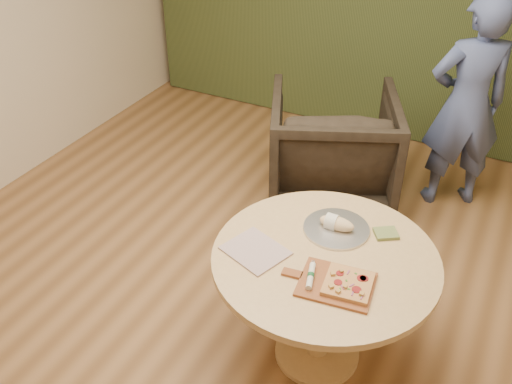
{
  "coord_description": "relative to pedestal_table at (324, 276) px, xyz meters",
  "views": [
    {
      "loc": [
        1.15,
        -2.03,
        2.66
      ],
      "look_at": [
        -0.01,
        0.25,
        0.9
      ],
      "focal_mm": 40.0,
      "sensor_mm": 36.0,
      "label": 1
    }
  ],
  "objects": [
    {
      "name": "person_standing",
      "position": [
        0.34,
        1.94,
        0.22
      ],
      "size": [
        0.72,
        0.65,
        1.65
      ],
      "primitive_type": "imported",
      "rotation": [
        0.0,
        0.0,
        3.68
      ],
      "color": "#445281",
      "rests_on": "ground"
    },
    {
      "name": "green_packet",
      "position": [
        0.22,
        0.3,
        0.15
      ],
      "size": [
        0.16,
        0.15,
        0.02
      ],
      "primitive_type": "cube",
      "rotation": [
        0.0,
        0.0,
        0.58
      ],
      "color": "#4E5D2A",
      "rests_on": "pedestal_table"
    },
    {
      "name": "pedestal_table",
      "position": [
        0.0,
        0.0,
        0.0
      ],
      "size": [
        1.16,
        1.16,
        0.75
      ],
      "rotation": [
        0.0,
        0.0,
        0.2
      ],
      "color": "tan",
      "rests_on": "ground"
    },
    {
      "name": "newspaper",
      "position": [
        -0.33,
        -0.13,
        0.15
      ],
      "size": [
        0.37,
        0.34,
        0.01
      ],
      "primitive_type": "cube",
      "rotation": [
        0.0,
        0.0,
        -0.34
      ],
      "color": "beige",
      "rests_on": "pedestal_table"
    },
    {
      "name": "flatbread_pizza",
      "position": [
        0.18,
        -0.17,
        0.17
      ],
      "size": [
        0.25,
        0.25,
        0.04
      ],
      "rotation": [
        0.0,
        0.0,
        0.12
      ],
      "color": "tan",
      "rests_on": "pizza_paddle"
    },
    {
      "name": "serving_tray",
      "position": [
        -0.03,
        0.23,
        0.15
      ],
      "size": [
        0.36,
        0.36,
        0.02
      ],
      "color": "silver",
      "rests_on": "pedestal_table"
    },
    {
      "name": "cutlery_roll",
      "position": [
        0.0,
        -0.2,
        0.17
      ],
      "size": [
        0.08,
        0.2,
        0.03
      ],
      "rotation": [
        0.0,
        0.0,
        0.27
      ],
      "color": "beige",
      "rests_on": "pizza_paddle"
    },
    {
      "name": "bread_roll",
      "position": [
        -0.04,
        0.23,
        0.18
      ],
      "size": [
        0.19,
        0.09,
        0.09
      ],
      "color": "#E0BF88",
      "rests_on": "serving_tray"
    },
    {
      "name": "room_shell",
      "position": [
        -0.47,
        -0.09,
        0.79
      ],
      "size": [
        5.04,
        6.04,
        2.84
      ],
      "color": "olive",
      "rests_on": "ground"
    },
    {
      "name": "armchair",
      "position": [
        -0.53,
        1.55,
        -0.13
      ],
      "size": [
        1.21,
        1.18,
        0.97
      ],
      "primitive_type": "imported",
      "rotation": [
        0.0,
        0.0,
        3.55
      ],
      "color": "black",
      "rests_on": "ground"
    },
    {
      "name": "pizza_paddle",
      "position": [
        0.11,
        -0.18,
        0.15
      ],
      "size": [
        0.46,
        0.32,
        0.01
      ],
      "rotation": [
        0.0,
        0.0,
        0.12
      ],
      "color": "brown",
      "rests_on": "pedestal_table"
    }
  ]
}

